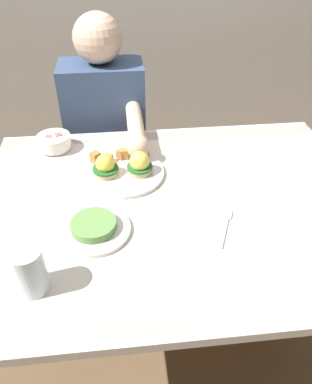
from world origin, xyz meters
name	(u,v)px	position (x,y,z in m)	size (l,w,h in m)	color
ground_plane	(170,335)	(0.00, 0.00, 0.00)	(6.00, 6.00, 0.00)	brown
dining_table	(175,227)	(0.00, 0.00, 0.63)	(1.20, 0.90, 0.74)	silver
eggs_benedict_plate	(123,169)	(-0.15, 0.16, 0.76)	(0.27, 0.27, 0.09)	white
fruit_bowl	(54,142)	(-0.39, 0.34, 0.77)	(0.12, 0.12, 0.06)	white
fork	(225,226)	(0.12, -0.12, 0.74)	(0.08, 0.15, 0.00)	silver
water_glass_near	(31,273)	(-0.38, -0.28, 0.79)	(0.07, 0.07, 0.12)	silver
side_plate	(94,228)	(-0.24, -0.11, 0.75)	(0.20, 0.20, 0.04)	white
diner_person	(107,134)	(-0.21, 0.60, 0.65)	(0.34, 0.54, 1.14)	#33333D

